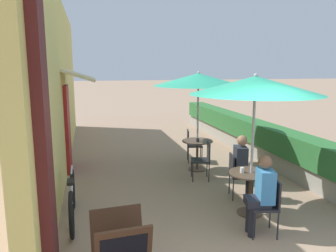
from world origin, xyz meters
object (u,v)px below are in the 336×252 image
at_px(seated_patron_near_right, 261,192).
at_px(coffee_cup_near, 242,170).
at_px(patio_umbrella_near, 255,85).
at_px(patio_table_near, 251,184).
at_px(menu_board, 120,252).
at_px(bicycle_leaning, 72,200).
at_px(patio_umbrella_mid, 198,80).
at_px(coffee_cup_mid, 198,140).
at_px(cafe_chair_mid_right, 192,143).
at_px(cafe_chair_near_left, 237,172).
at_px(seated_patron_near_left, 243,164).
at_px(cafe_chair_near_right, 268,202).
at_px(cafe_chair_mid_left, 204,157).
at_px(patio_table_mid, 197,149).

relative_size(seated_patron_near_right, coffee_cup_near, 13.89).
bearing_deg(patio_umbrella_near, coffee_cup_near, 166.85).
bearing_deg(patio_table_near, menu_board, -149.81).
relative_size(patio_umbrella_near, bicycle_leaning, 1.34).
bearing_deg(menu_board, patio_umbrella_mid, 55.77).
bearing_deg(coffee_cup_mid, cafe_chair_mid_right, 80.92).
bearing_deg(coffee_cup_near, cafe_chair_near_left, 70.42).
height_order(coffee_cup_near, coffee_cup_mid, same).
relative_size(seated_patron_near_left, cafe_chair_near_right, 1.44).
xyz_separation_m(patio_table_near, cafe_chair_mid_right, (-0.00, 3.30, -0.02)).
relative_size(cafe_chair_near_left, cafe_chair_mid_right, 1.00).
bearing_deg(coffee_cup_near, patio_table_near, -13.15).
xyz_separation_m(cafe_chair_near_right, cafe_chair_mid_right, (0.08, 4.01, 0.00)).
xyz_separation_m(patio_table_near, bicycle_leaning, (-3.00, 0.44, -0.16)).
height_order(seated_patron_near_left, menu_board, seated_patron_near_left).
height_order(seated_patron_near_left, seated_patron_near_right, same).
height_order(patio_umbrella_near, cafe_chair_mid_left, patio_umbrella_near).
xyz_separation_m(patio_umbrella_mid, coffee_cup_mid, (-0.05, -0.14, -1.44)).
relative_size(cafe_chair_near_left, patio_umbrella_mid, 0.36).
distance_m(coffee_cup_mid, menu_board, 4.45).
bearing_deg(cafe_chair_near_left, cafe_chair_near_right, 6.08).
xyz_separation_m(patio_umbrella_near, seated_patron_near_right, (-0.19, -0.69, -1.55)).
height_order(patio_table_mid, menu_board, menu_board).
distance_m(patio_table_near, patio_umbrella_near, 1.70).
bearing_deg(seated_patron_near_right, patio_table_mid, 11.13).
height_order(patio_umbrella_near, bicycle_leaning, patio_umbrella_near).
xyz_separation_m(patio_umbrella_near, seated_patron_near_left, (0.19, 0.69, -1.55)).
relative_size(patio_table_near, coffee_cup_near, 8.39).
distance_m(seated_patron_near_left, cafe_chair_mid_right, 2.62).
bearing_deg(cafe_chair_mid_right, bicycle_leaning, -32.97).
xyz_separation_m(cafe_chair_near_right, patio_table_mid, (-0.01, 3.30, 0.02)).
xyz_separation_m(coffee_cup_near, patio_umbrella_mid, (0.06, 2.55, 1.44)).
distance_m(patio_umbrella_near, menu_board, 3.30).
height_order(cafe_chair_near_left, seated_patron_near_left, seated_patron_near_left).
bearing_deg(cafe_chair_mid_left, patio_table_mid, 6.08).
xyz_separation_m(cafe_chair_near_right, cafe_chair_mid_left, (-0.10, 2.58, 0.00)).
xyz_separation_m(coffee_cup_near, cafe_chair_mid_right, (0.15, 3.26, -0.28)).
height_order(cafe_chair_mid_left, coffee_cup_mid, cafe_chair_mid_left).
height_order(patio_table_mid, bicycle_leaning, bicycle_leaning).
distance_m(cafe_chair_near_right, patio_table_mid, 3.30).
height_order(patio_table_mid, patio_umbrella_mid, patio_umbrella_mid).
height_order(cafe_chair_mid_left, bicycle_leaning, cafe_chair_mid_left).
relative_size(seated_patron_near_left, coffee_cup_near, 13.89).
distance_m(patio_umbrella_near, coffee_cup_near, 1.45).
bearing_deg(bicycle_leaning, coffee_cup_near, -9.36).
bearing_deg(coffee_cup_mid, patio_umbrella_near, -86.73).
distance_m(cafe_chair_near_left, seated_patron_near_right, 1.45).
distance_m(patio_umbrella_mid, menu_board, 4.93).
relative_size(coffee_cup_near, patio_table_mid, 0.12).
xyz_separation_m(seated_patron_near_left, menu_board, (-2.58, -2.08, -0.26)).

